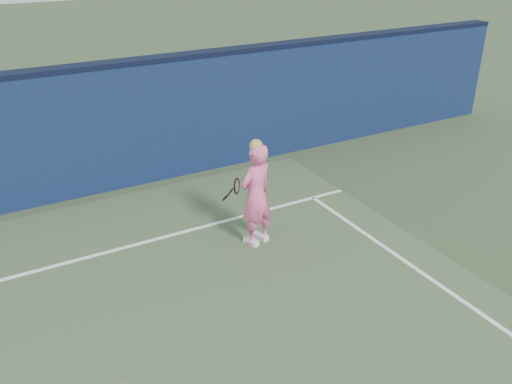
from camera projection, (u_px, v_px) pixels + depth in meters
backstop_wall at (31, 143)px, 10.22m from camera, size 24.00×0.40×2.50m
wall_cap at (17, 74)px, 9.65m from camera, size 24.00×0.42×0.10m
player at (256, 195)px, 9.00m from camera, size 0.76×0.61×1.89m
racket at (236, 187)px, 9.29m from camera, size 0.48×0.31×0.29m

